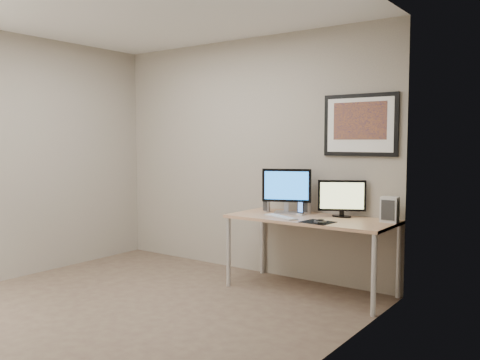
{
  "coord_description": "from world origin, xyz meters",
  "views": [
    {
      "loc": [
        3.29,
        -2.98,
        1.47
      ],
      "look_at": [
        0.34,
        1.1,
        1.08
      ],
      "focal_mm": 38.0,
      "sensor_mm": 36.0,
      "label": 1
    }
  ],
  "objects_px": {
    "speaker_left": "(267,204)",
    "speaker_right": "(308,205)",
    "fan_unit": "(390,209)",
    "phone_dock": "(301,208)",
    "keyboard": "(281,217)",
    "monitor_tv": "(342,197)",
    "framed_art": "(360,125)",
    "desk": "(311,224)",
    "monitor_large": "(286,189)"
  },
  "relations": [
    {
      "from": "speaker_left",
      "to": "framed_art",
      "type": "bearing_deg",
      "value": 19.2
    },
    {
      "from": "monitor_large",
      "to": "speaker_left",
      "type": "bearing_deg",
      "value": 162.87
    },
    {
      "from": "monitor_large",
      "to": "keyboard",
      "type": "relative_size",
      "value": 1.12
    },
    {
      "from": "desk",
      "to": "phone_dock",
      "type": "relative_size",
      "value": 11.17
    },
    {
      "from": "monitor_tv",
      "to": "phone_dock",
      "type": "height_order",
      "value": "monitor_tv"
    },
    {
      "from": "desk",
      "to": "speaker_left",
      "type": "distance_m",
      "value": 0.58
    },
    {
      "from": "monitor_tv",
      "to": "keyboard",
      "type": "bearing_deg",
      "value": -170.1
    },
    {
      "from": "phone_dock",
      "to": "fan_unit",
      "type": "relative_size",
      "value": 0.62
    },
    {
      "from": "desk",
      "to": "keyboard",
      "type": "xyz_separation_m",
      "value": [
        -0.23,
        -0.17,
        0.07
      ]
    },
    {
      "from": "speaker_right",
      "to": "fan_unit",
      "type": "xyz_separation_m",
      "value": [
        0.88,
        -0.07,
        0.03
      ]
    },
    {
      "from": "desk",
      "to": "monitor_tv",
      "type": "height_order",
      "value": "monitor_tv"
    },
    {
      "from": "speaker_left",
      "to": "keyboard",
      "type": "xyz_separation_m",
      "value": [
        0.33,
        -0.26,
        -0.07
      ]
    },
    {
      "from": "framed_art",
      "to": "speaker_right",
      "type": "bearing_deg",
      "value": -170.4
    },
    {
      "from": "desk",
      "to": "speaker_right",
      "type": "distance_m",
      "value": 0.33
    },
    {
      "from": "monitor_large",
      "to": "speaker_right",
      "type": "distance_m",
      "value": 0.28
    },
    {
      "from": "speaker_left",
      "to": "fan_unit",
      "type": "relative_size",
      "value": 0.71
    },
    {
      "from": "framed_art",
      "to": "phone_dock",
      "type": "height_order",
      "value": "framed_art"
    },
    {
      "from": "monitor_large",
      "to": "phone_dock",
      "type": "bearing_deg",
      "value": -33.57
    },
    {
      "from": "fan_unit",
      "to": "phone_dock",
      "type": "bearing_deg",
      "value": -176.51
    },
    {
      "from": "framed_art",
      "to": "keyboard",
      "type": "distance_m",
      "value": 1.17
    },
    {
      "from": "framed_art",
      "to": "fan_unit",
      "type": "xyz_separation_m",
      "value": [
        0.36,
        -0.16,
        -0.78
      ]
    },
    {
      "from": "monitor_tv",
      "to": "speaker_right",
      "type": "distance_m",
      "value": 0.41
    },
    {
      "from": "monitor_large",
      "to": "fan_unit",
      "type": "distance_m",
      "value": 1.06
    },
    {
      "from": "speaker_right",
      "to": "fan_unit",
      "type": "distance_m",
      "value": 0.88
    },
    {
      "from": "speaker_right",
      "to": "fan_unit",
      "type": "height_order",
      "value": "fan_unit"
    },
    {
      "from": "speaker_left",
      "to": "speaker_right",
      "type": "relative_size",
      "value": 0.94
    },
    {
      "from": "framed_art",
      "to": "monitor_tv",
      "type": "bearing_deg",
      "value": -131.61
    },
    {
      "from": "desk",
      "to": "monitor_tv",
      "type": "relative_size",
      "value": 3.86
    },
    {
      "from": "speaker_left",
      "to": "speaker_right",
      "type": "bearing_deg",
      "value": 25.69
    },
    {
      "from": "monitor_large",
      "to": "speaker_left",
      "type": "distance_m",
      "value": 0.28
    },
    {
      "from": "framed_art",
      "to": "speaker_right",
      "type": "height_order",
      "value": "framed_art"
    },
    {
      "from": "keyboard",
      "to": "speaker_right",
      "type": "bearing_deg",
      "value": 104.09
    },
    {
      "from": "monitor_large",
      "to": "keyboard",
      "type": "distance_m",
      "value": 0.39
    },
    {
      "from": "speaker_left",
      "to": "keyboard",
      "type": "relative_size",
      "value": 0.39
    },
    {
      "from": "keyboard",
      "to": "fan_unit",
      "type": "height_order",
      "value": "fan_unit"
    },
    {
      "from": "desk",
      "to": "framed_art",
      "type": "xyz_separation_m",
      "value": [
        0.35,
        0.33,
        0.96
      ]
    },
    {
      "from": "desk",
      "to": "keyboard",
      "type": "height_order",
      "value": "keyboard"
    },
    {
      "from": "monitor_large",
      "to": "phone_dock",
      "type": "height_order",
      "value": "monitor_large"
    },
    {
      "from": "framed_art",
      "to": "phone_dock",
      "type": "distance_m",
      "value": 0.99
    },
    {
      "from": "monitor_tv",
      "to": "keyboard",
      "type": "height_order",
      "value": "monitor_tv"
    },
    {
      "from": "monitor_tv",
      "to": "fan_unit",
      "type": "xyz_separation_m",
      "value": [
        0.48,
        -0.02,
        -0.08
      ]
    },
    {
      "from": "desk",
      "to": "speaker_right",
      "type": "height_order",
      "value": "speaker_right"
    },
    {
      "from": "speaker_right",
      "to": "monitor_large",
      "type": "bearing_deg",
      "value": -130.94
    },
    {
      "from": "framed_art",
      "to": "speaker_left",
      "type": "xyz_separation_m",
      "value": [
        -0.91,
        -0.24,
        -0.81
      ]
    },
    {
      "from": "monitor_tv",
      "to": "fan_unit",
      "type": "height_order",
      "value": "monitor_tv"
    },
    {
      "from": "monitor_large",
      "to": "speaker_right",
      "type": "xyz_separation_m",
      "value": [
        0.18,
        0.13,
        -0.17
      ]
    },
    {
      "from": "monitor_tv",
      "to": "fan_unit",
      "type": "distance_m",
      "value": 0.49
    },
    {
      "from": "speaker_left",
      "to": "phone_dock",
      "type": "relative_size",
      "value": 1.15
    },
    {
      "from": "desk",
      "to": "monitor_large",
      "type": "relative_size",
      "value": 3.4
    },
    {
      "from": "keyboard",
      "to": "fan_unit",
      "type": "distance_m",
      "value": 1.01
    }
  ]
}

